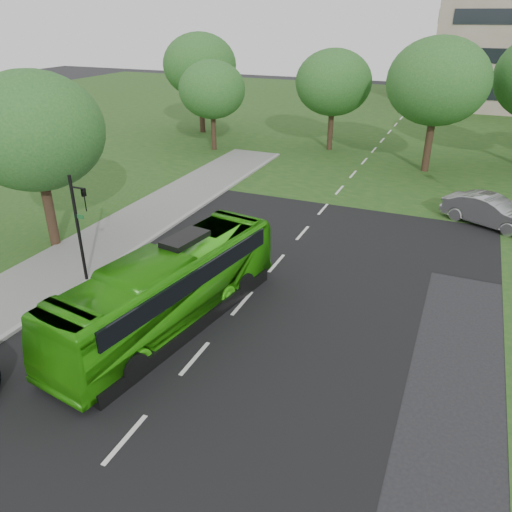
% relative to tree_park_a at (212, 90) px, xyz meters
% --- Properties ---
extents(ground, '(160.00, 160.00, 0.00)m').
position_rel_tree_park_a_xyz_m(ground, '(13.05, -24.68, -5.06)').
color(ground, black).
rests_on(ground, ground).
extents(street_surfaces, '(120.00, 120.00, 0.15)m').
position_rel_tree_park_a_xyz_m(street_surfaces, '(12.67, -1.93, -5.04)').
color(street_surfaces, black).
rests_on(street_surfaces, ground).
extents(tree_park_a, '(5.62, 5.62, 7.46)m').
position_rel_tree_park_a_xyz_m(tree_park_a, '(0.00, 0.00, 0.00)').
color(tree_park_a, black).
rests_on(tree_park_a, ground).
extents(tree_park_b, '(6.37, 6.37, 8.35)m').
position_rel_tree_park_a_xyz_m(tree_park_b, '(9.34, 4.03, 0.57)').
color(tree_park_b, black).
rests_on(tree_park_b, ground).
extents(tree_park_c, '(7.20, 7.20, 9.57)m').
position_rel_tree_park_a_xyz_m(tree_park_c, '(17.86, 0.42, 1.43)').
color(tree_park_c, black).
rests_on(tree_park_c, ground).
extents(tree_park_f, '(7.00, 7.00, 9.34)m').
position_rel_tree_park_a_xyz_m(tree_park_f, '(-4.35, 5.89, 1.29)').
color(tree_park_f, black).
rests_on(tree_park_f, ground).
extents(tree_side_near, '(6.53, 6.53, 8.68)m').
position_rel_tree_park_a_xyz_m(tree_side_near, '(1.74, -21.22, 0.83)').
color(tree_side_near, black).
rests_on(tree_side_near, ground).
extents(bus, '(4.26, 11.21, 3.05)m').
position_rel_tree_park_a_xyz_m(bus, '(11.10, -25.00, -3.54)').
color(bus, '#2D9D0F').
rests_on(bus, ground).
extents(sedan, '(5.42, 3.80, 1.69)m').
position_rel_tree_park_a_xyz_m(sedan, '(22.35, -9.42, -4.22)').
color(sedan, '#98989C').
rests_on(sedan, ground).
extents(traffic_light, '(0.79, 0.21, 4.96)m').
position_rel_tree_park_a_xyz_m(traffic_light, '(6.01, -23.72, -2.15)').
color(traffic_light, black).
rests_on(traffic_light, ground).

